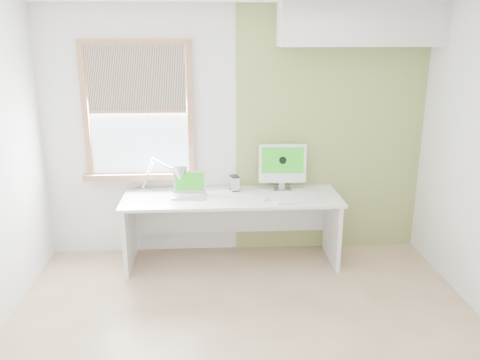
{
  "coord_description": "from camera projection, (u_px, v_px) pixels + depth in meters",
  "views": [
    {
      "loc": [
        -0.26,
        -3.34,
        2.31
      ],
      "look_at": [
        0.0,
        1.05,
        1.0
      ],
      "focal_mm": 36.8,
      "sensor_mm": 36.0,
      "label": 1
    }
  ],
  "objects": [
    {
      "name": "imac",
      "position": [
        282.0,
        164.0,
        5.13
      ],
      "size": [
        0.5,
        0.17,
        0.48
      ],
      "color": "#B1B3B5",
      "rests_on": "desk"
    },
    {
      "name": "desk_lamp",
      "position": [
        173.0,
        176.0,
        5.02
      ],
      "size": [
        0.59,
        0.38,
        0.36
      ],
      "color": "#B1B3B5",
      "rests_on": "desk"
    },
    {
      "name": "window",
      "position": [
        138.0,
        112.0,
        5.01
      ],
      "size": [
        1.2,
        0.14,
        1.42
      ],
      "color": "#A26F4A",
      "rests_on": "room"
    },
    {
      "name": "laptop",
      "position": [
        189.0,
        190.0,
        4.99
      ],
      "size": [
        0.35,
        0.28,
        0.23
      ],
      "color": "#B1B3B5",
      "rests_on": "desk"
    },
    {
      "name": "mouse",
      "position": [
        265.0,
        199.0,
        4.86
      ],
      "size": [
        0.08,
        0.1,
        0.03
      ],
      "primitive_type": "ellipsoid",
      "rotation": [
        0.0,
        0.0,
        -0.4
      ],
      "color": "white",
      "rests_on": "desk"
    },
    {
      "name": "keyboard",
      "position": [
        298.0,
        201.0,
        4.8
      ],
      "size": [
        0.47,
        0.19,
        0.02
      ],
      "color": "white",
      "rests_on": "desk"
    },
    {
      "name": "accent_wall",
      "position": [
        330.0,
        133.0,
        5.22
      ],
      "size": [
        2.0,
        0.02,
        2.6
      ],
      "primitive_type": "cube",
      "color": "#959F53",
      "rests_on": "room"
    },
    {
      "name": "desk",
      "position": [
        232.0,
        212.0,
        5.09
      ],
      "size": [
        2.2,
        0.7,
        0.73
      ],
      "color": "white",
      "rests_on": "room"
    },
    {
      "name": "external_drive",
      "position": [
        234.0,
        183.0,
        5.15
      ],
      "size": [
        0.11,
        0.14,
        0.16
      ],
      "color": "#B1B3B5",
      "rests_on": "desk"
    },
    {
      "name": "soffit",
      "position": [
        360.0,
        24.0,
        4.75
      ],
      "size": [
        1.6,
        0.4,
        0.42
      ],
      "primitive_type": "cube",
      "color": "white",
      "rests_on": "room"
    },
    {
      "name": "phone_dock",
      "position": [
        235.0,
        187.0,
        5.14
      ],
      "size": [
        0.09,
        0.09,
        0.13
      ],
      "color": "#B1B3B5",
      "rests_on": "desk"
    },
    {
      "name": "room",
      "position": [
        249.0,
        182.0,
        3.5
      ],
      "size": [
        4.04,
        3.54,
        2.64
      ],
      "color": "tan",
      "rests_on": "ground"
    }
  ]
}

